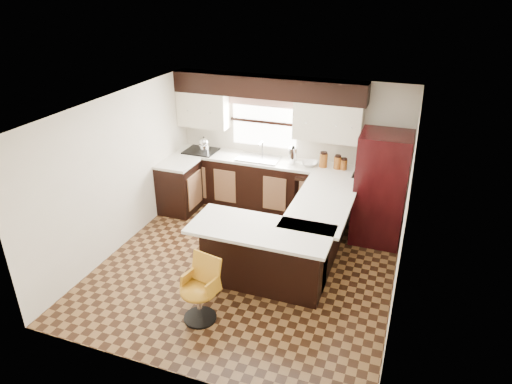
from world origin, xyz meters
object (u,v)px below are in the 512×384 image
at_px(peninsula_return, 264,257).
at_px(refrigerator, 381,188).
at_px(peninsula_long, 318,229).
at_px(bar_chair, 199,291).

xyz_separation_m(peninsula_return, refrigerator, (1.32, 1.80, 0.45)).
distance_m(peninsula_long, refrigerator, 1.23).
distance_m(refrigerator, bar_chair, 3.35).
bearing_deg(refrigerator, peninsula_long, -134.00).
distance_m(peninsula_long, peninsula_return, 1.11).
xyz_separation_m(refrigerator, bar_chair, (-1.84, -2.76, -0.48)).
bearing_deg(peninsula_long, bar_chair, -118.32).
bearing_deg(peninsula_return, refrigerator, 53.72).
bearing_deg(bar_chair, peninsula_return, 73.65).
height_order(peninsula_return, refrigerator, refrigerator).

